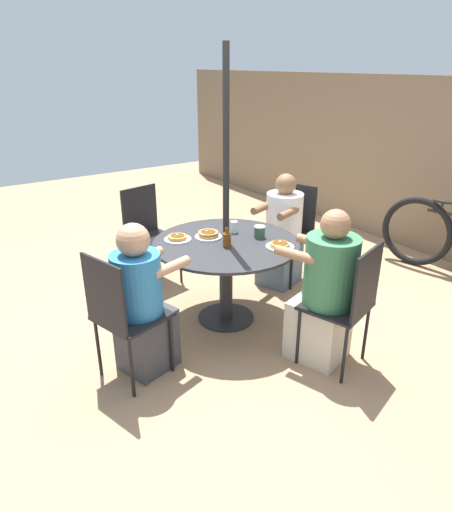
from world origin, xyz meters
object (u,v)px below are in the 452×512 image
(diner_east, at_px, (282,235))
(patio_table, at_px, (226,257))
(pancake_plate_a, at_px, (280,246))
(syrup_bottle, at_px, (227,239))
(drinking_glass_a, at_px, (234,227))
(patio_chair_west, at_px, (121,311))
(pancake_plate_c, at_px, (208,235))
(diner_west, at_px, (142,305))
(pancake_plate_b, at_px, (178,238))
(patio_chair_south, at_px, (148,230))
(patio_chair_north, at_px, (348,300))
(diner_north, at_px, (325,295))
(coffee_cup, at_px, (260,232))
(patio_chair_east, at_px, (291,226))

(diner_east, bearing_deg, patio_table, 90.00)
(pancake_plate_a, distance_m, syrup_bottle, 0.42)
(patio_table, distance_m, drinking_glass_a, 0.30)
(patio_chair_west, bearing_deg, pancake_plate_c, 99.31)
(patio_table, xyz_separation_m, pancake_plate_c, (-0.16, -0.07, 0.16))
(diner_west, height_order, pancake_plate_b, diner_west)
(syrup_bottle, bearing_deg, pancake_plate_a, 52.67)
(patio_chair_south, distance_m, pancake_plate_c, 0.93)
(pancake_plate_c, bearing_deg, syrup_bottle, 3.35)
(pancake_plate_a, distance_m, pancake_plate_c, 0.61)
(pancake_plate_b, bearing_deg, patio_chair_north, 25.92)
(patio_chair_west, relative_size, pancake_plate_c, 4.25)
(patio_chair_north, distance_m, syrup_bottle, 1.04)
(patio_chair_north, relative_size, patio_chair_west, 1.00)
(pancake_plate_c, relative_size, syrup_bottle, 1.42)
(diner_north, bearing_deg, patio_chair_north, -90.00)
(diner_east, height_order, patio_chair_south, diner_east)
(drinking_glass_a, bearing_deg, patio_chair_west, -70.15)
(pancake_plate_a, bearing_deg, pancake_plate_b, -135.44)
(diner_north, bearing_deg, patio_chair_west, 139.44)
(patio_chair_north, height_order, patio_chair_west, same)
(syrup_bottle, height_order, coffee_cup, syrup_bottle)
(diner_north, height_order, patio_chair_south, diner_north)
(diner_east, bearing_deg, coffee_cup, 103.88)
(diner_west, distance_m, pancake_plate_a, 1.18)
(patio_chair_west, bearing_deg, pancake_plate_a, 72.08)
(patio_table, distance_m, diner_west, 0.91)
(patio_chair_east, bearing_deg, patio_chair_north, 134.15)
(patio_table, xyz_separation_m, syrup_bottle, (0.09, -0.05, 0.20))
(pancake_plate_a, bearing_deg, patio_table, -140.92)
(diner_west, height_order, pancake_plate_c, diner_west)
(coffee_cup, xyz_separation_m, drinking_glass_a, (-0.22, -0.11, -0.00))
(diner_east, xyz_separation_m, pancake_plate_b, (0.04, -1.17, 0.23))
(patio_chair_north, distance_m, patio_chair_east, 1.56)
(diner_east, height_order, syrup_bottle, diner_east)
(drinking_glass_a, bearing_deg, diner_west, -69.53)
(diner_north, distance_m, pancake_plate_c, 1.10)
(diner_west, bearing_deg, patio_chair_west, -90.00)
(patio_chair_north, distance_m, diner_west, 1.43)
(patio_chair_south, bearing_deg, coffee_cup, 102.39)
(patio_chair_south, distance_m, diner_west, 1.47)
(diner_west, relative_size, drinking_glass_a, 11.18)
(patio_table, relative_size, patio_chair_north, 1.26)
(pancake_plate_c, bearing_deg, patio_chair_east, 99.68)
(patio_chair_east, bearing_deg, drinking_glass_a, 84.83)
(patio_chair_south, bearing_deg, syrup_bottle, 86.61)
(diner_north, relative_size, pancake_plate_a, 5.22)
(drinking_glass_a, bearing_deg, pancake_plate_b, -102.62)
(diner_north, bearing_deg, pancake_plate_c, 90.88)
(patio_chair_east, xyz_separation_m, coffee_cup, (0.42, -0.74, 0.22))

